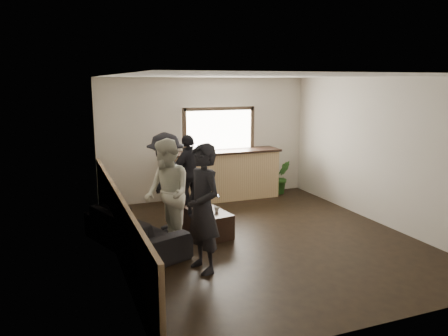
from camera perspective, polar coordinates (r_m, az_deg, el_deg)
name	(u,v)px	position (r m, az deg, el deg)	size (l,w,h in m)	color
ground	(262,238)	(7.82, 4.98, -9.09)	(5.00, 6.00, 0.01)	black
room_shell	(223,159)	(7.14, -0.13, 1.23)	(5.01, 6.01, 2.80)	silver
bar_counter	(223,172)	(10.14, -0.15, -0.53)	(2.70, 0.68, 2.13)	tan
sofa	(135,229)	(7.46, -11.57, -7.77)	(2.11, 0.83, 0.62)	black
coffee_table	(207,222)	(7.90, -2.20, -7.13)	(0.55, 0.99, 0.44)	black
cup_a	(195,206)	(7.94, -3.84, -5.00)	(0.12, 0.12, 0.10)	silver
cup_b	(217,209)	(7.76, -0.96, -5.44)	(0.09, 0.09, 0.08)	silver
potted_plant	(281,177)	(10.77, 7.47, -1.18)	(0.45, 0.36, 0.82)	#2D6623
person_a	(203,209)	(6.24, -2.77, -5.31)	(0.60, 0.77, 1.87)	black
person_b	(167,194)	(7.21, -7.44, -3.37)	(0.78, 0.95, 1.81)	beige
person_c	(166,183)	(7.95, -7.53, -1.94)	(0.69, 1.18, 1.82)	black
person_d	(189,173)	(9.18, -4.56, -0.69)	(1.03, 0.80, 1.63)	black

